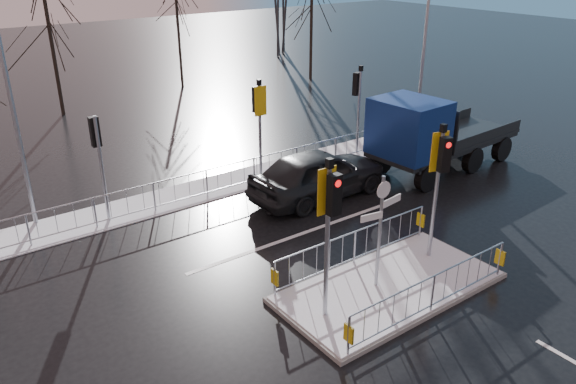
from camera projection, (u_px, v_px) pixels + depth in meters
ground at (389, 289)px, 14.75m from camera, size 120.00×120.00×0.00m
snow_verge at (223, 185)px, 21.08m from camera, size 30.00×2.00×0.04m
lane_markings at (398, 295)px, 14.51m from camera, size 8.00×11.38×0.01m
traffic_island at (389, 276)px, 14.60m from camera, size 6.00×3.04×4.15m
far_kerb_fixtures at (236, 162)px, 20.46m from camera, size 18.00×0.65×3.83m
car_far_lane at (319, 173)px, 19.80m from camera, size 5.27×2.20×1.78m
flatbed_truck at (424, 134)px, 21.34m from camera, size 6.97×2.86×3.17m
tree_far_a at (48, 20)px, 27.93m from camera, size 3.75×3.75×7.08m
tree_far_b at (177, 18)px, 33.99m from camera, size 3.25×3.25×6.14m
street_lamp_right at (426, 40)px, 24.96m from camera, size 1.25×0.18×8.00m
street_lamp_left at (11, 86)px, 16.46m from camera, size 1.25×0.18×8.20m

